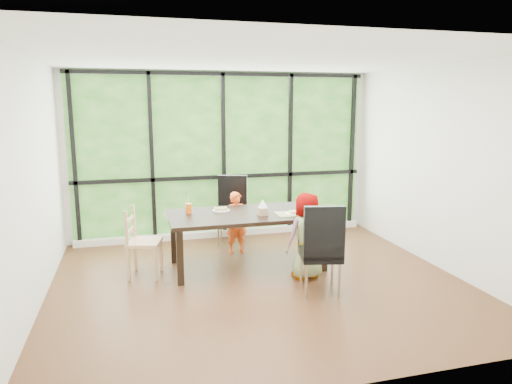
# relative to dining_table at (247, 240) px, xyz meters

# --- Properties ---
(ground) EXTENTS (5.00, 5.00, 0.00)m
(ground) POSITION_rel_dining_table_xyz_m (0.01, -0.61, -0.38)
(ground) COLOR black
(ground) RESTS_ON ground
(back_wall) EXTENTS (5.00, 0.00, 5.00)m
(back_wall) POSITION_rel_dining_table_xyz_m (0.01, 1.64, 0.98)
(back_wall) COLOR silver
(back_wall) RESTS_ON ground
(foliage_backdrop) EXTENTS (4.80, 0.02, 2.65)m
(foliage_backdrop) POSITION_rel_dining_table_xyz_m (0.01, 1.62, 0.98)
(foliage_backdrop) COLOR #1F5015
(foliage_backdrop) RESTS_ON back_wall
(window_mullions) EXTENTS (4.80, 0.06, 2.65)m
(window_mullions) POSITION_rel_dining_table_xyz_m (0.01, 1.58, 0.98)
(window_mullions) COLOR black
(window_mullions) RESTS_ON back_wall
(window_sill) EXTENTS (4.80, 0.12, 0.10)m
(window_sill) POSITION_rel_dining_table_xyz_m (0.01, 1.54, -0.33)
(window_sill) COLOR silver
(window_sill) RESTS_ON ground
(dining_table) EXTENTS (2.09, 1.04, 0.75)m
(dining_table) POSITION_rel_dining_table_xyz_m (0.00, 0.00, 0.00)
(dining_table) COLOR black
(dining_table) RESTS_ON ground
(chair_window_leather) EXTENTS (0.58, 0.58, 1.08)m
(chair_window_leather) POSITION_rel_dining_table_xyz_m (0.01, 1.01, 0.17)
(chair_window_leather) COLOR black
(chair_window_leather) RESTS_ON ground
(chair_interior_leather) EXTENTS (0.55, 0.55, 1.08)m
(chair_interior_leather) POSITION_rel_dining_table_xyz_m (0.62, -1.06, 0.17)
(chair_interior_leather) COLOR black
(chair_interior_leather) RESTS_ON ground
(chair_end_beech) EXTENTS (0.49, 0.51, 0.90)m
(chair_end_beech) POSITION_rel_dining_table_xyz_m (-1.35, 0.01, 0.08)
(chair_end_beech) COLOR tan
(chair_end_beech) RESTS_ON ground
(child_toddler) EXTENTS (0.37, 0.27, 0.92)m
(child_toddler) POSITION_rel_dining_table_xyz_m (-0.00, 0.63, 0.09)
(child_toddler) COLOR #FF5C20
(child_toddler) RESTS_ON ground
(child_older) EXTENTS (0.60, 0.45, 1.10)m
(child_older) POSITION_rel_dining_table_xyz_m (0.62, -0.58, 0.18)
(child_older) COLOR slate
(child_older) RESTS_ON ground
(placemat) EXTENTS (0.43, 0.31, 0.01)m
(placemat) POSITION_rel_dining_table_xyz_m (0.57, -0.20, 0.38)
(placemat) COLOR tan
(placemat) RESTS_ON dining_table
(plate_far) EXTENTS (0.24, 0.24, 0.01)m
(plate_far) POSITION_rel_dining_table_xyz_m (-0.31, 0.21, 0.38)
(plate_far) COLOR white
(plate_far) RESTS_ON dining_table
(plate_near) EXTENTS (0.22, 0.22, 0.01)m
(plate_near) POSITION_rel_dining_table_xyz_m (0.58, -0.23, 0.38)
(plate_near) COLOR white
(plate_near) RESTS_ON dining_table
(orange_cup) EXTENTS (0.08, 0.08, 0.13)m
(orange_cup) POSITION_rel_dining_table_xyz_m (-0.75, 0.20, 0.44)
(orange_cup) COLOR #FF6411
(orange_cup) RESTS_ON dining_table
(green_cup) EXTENTS (0.08, 0.08, 0.12)m
(green_cup) POSITION_rel_dining_table_xyz_m (0.86, -0.28, 0.44)
(green_cup) COLOR #58D93C
(green_cup) RESTS_ON dining_table
(tissue_box) EXTENTS (0.12, 0.12, 0.10)m
(tissue_box) POSITION_rel_dining_table_xyz_m (0.17, -0.17, 0.43)
(tissue_box) COLOR tan
(tissue_box) RESTS_ON dining_table
(crepe_rolls_far) EXTENTS (0.20, 0.12, 0.04)m
(crepe_rolls_far) POSITION_rel_dining_table_xyz_m (-0.31, 0.21, 0.41)
(crepe_rolls_far) COLOR tan
(crepe_rolls_far) RESTS_ON plate_far
(crepe_rolls_near) EXTENTS (0.10, 0.12, 0.04)m
(crepe_rolls_near) POSITION_rel_dining_table_xyz_m (0.58, -0.23, 0.41)
(crepe_rolls_near) COLOR tan
(crepe_rolls_near) RESTS_ON plate_near
(straw_white) EXTENTS (0.01, 0.04, 0.20)m
(straw_white) POSITION_rel_dining_table_xyz_m (-0.75, 0.20, 0.55)
(straw_white) COLOR white
(straw_white) RESTS_ON orange_cup
(straw_pink) EXTENTS (0.01, 0.04, 0.20)m
(straw_pink) POSITION_rel_dining_table_xyz_m (0.86, -0.28, 0.54)
(straw_pink) COLOR pink
(straw_pink) RESTS_ON green_cup
(tissue) EXTENTS (0.12, 0.12, 0.11)m
(tissue) POSITION_rel_dining_table_xyz_m (0.17, -0.17, 0.53)
(tissue) COLOR white
(tissue) RESTS_ON tissue_box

